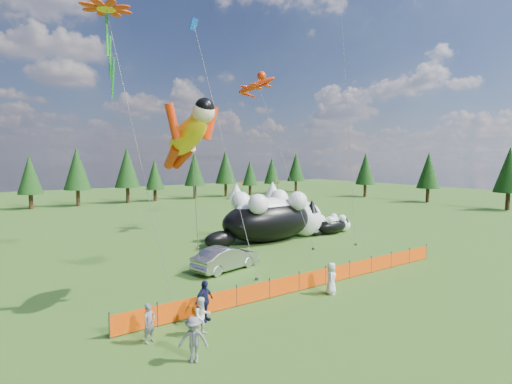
% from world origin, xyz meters
% --- Properties ---
extents(ground, '(160.00, 160.00, 0.00)m').
position_xyz_m(ground, '(0.00, 0.00, 0.00)').
color(ground, '#123409').
rests_on(ground, ground).
extents(safety_fence, '(22.06, 0.06, 1.10)m').
position_xyz_m(safety_fence, '(0.00, -3.00, 0.50)').
color(safety_fence, '#262626').
rests_on(safety_fence, ground).
extents(tree_line, '(90.00, 4.00, 8.00)m').
position_xyz_m(tree_line, '(0.00, 45.00, 4.00)').
color(tree_line, black).
rests_on(tree_line, ground).
extents(festival_tents, '(50.00, 3.20, 2.80)m').
position_xyz_m(festival_tents, '(11.00, 40.00, 1.40)').
color(festival_tents, white).
rests_on(festival_tents, ground).
extents(cat_large, '(11.98, 4.28, 4.33)m').
position_xyz_m(cat_large, '(5.99, 8.44, 2.06)').
color(cat_large, black).
rests_on(cat_large, ground).
extents(cat_small, '(5.02, 1.94, 1.81)m').
position_xyz_m(cat_small, '(12.67, 7.74, 0.86)').
color(cat_small, black).
rests_on(cat_small, ground).
extents(car, '(4.96, 2.68, 1.55)m').
position_xyz_m(car, '(-2.15, 2.81, 0.78)').
color(car, '#ADACB1').
rests_on(car, ground).
extents(spectator_a, '(0.68, 0.59, 1.58)m').
position_xyz_m(spectator_a, '(-9.79, -4.22, 0.79)').
color(spectator_a, slate).
rests_on(spectator_a, ground).
extents(spectator_b, '(0.80, 0.51, 1.58)m').
position_xyz_m(spectator_b, '(-7.78, -4.79, 0.79)').
color(spectator_b, silver).
rests_on(spectator_b, ground).
extents(spectator_c, '(1.20, 0.88, 1.83)m').
position_xyz_m(spectator_c, '(-7.06, -3.60, 0.92)').
color(spectator_c, '#15193C').
rests_on(spectator_c, ground).
extents(spectator_d, '(1.17, 1.10, 1.65)m').
position_xyz_m(spectator_d, '(-9.04, -6.57, 0.82)').
color(spectator_d, slate).
rests_on(spectator_d, ground).
extents(spectator_e, '(0.98, 0.95, 1.70)m').
position_xyz_m(spectator_e, '(0.12, -4.30, 0.85)').
color(spectator_e, silver).
rests_on(spectator_e, ground).
extents(superhero_kite, '(4.54, 6.05, 10.74)m').
position_xyz_m(superhero_kite, '(-6.48, -0.90, 8.29)').
color(superhero_kite, '#FFB50D').
rests_on(superhero_kite, ground).
extents(gecko_kite, '(5.93, 13.69, 17.93)m').
position_xyz_m(gecko_kite, '(8.38, 14.40, 14.48)').
color(gecko_kite, red).
rests_on(gecko_kite, ground).
extents(flower_kite, '(3.14, 5.46, 15.00)m').
position_xyz_m(flower_kite, '(-9.44, 1.80, 14.36)').
color(flower_kite, red).
rests_on(flower_kite, ground).
extents(diamond_kite_a, '(1.15, 8.06, 18.30)m').
position_xyz_m(diamond_kite_a, '(-1.84, 7.27, 16.00)').
color(diamond_kite_a, '#0C48B4').
rests_on(diamond_kite_a, ground).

